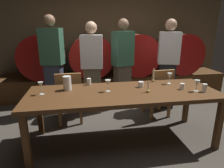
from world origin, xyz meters
TOP-DOWN VIEW (x-y plane):
  - ground_plane at (0.00, 0.00)m, footprint 7.61×7.61m
  - back_wall at (0.00, 2.62)m, footprint 5.85×0.24m
  - barrel_shelf at (0.00, 2.07)m, footprint 5.27×0.90m
  - wine_barrel_far_left at (-1.56, 2.07)m, footprint 0.94×0.96m
  - wine_barrel_center_left at (-0.53, 2.07)m, footprint 0.94×0.96m
  - wine_barrel_center_right at (0.52, 2.07)m, footprint 0.94×0.96m
  - wine_barrel_far_right at (1.58, 2.07)m, footprint 0.94×0.96m
  - dining_table at (-0.23, -0.02)m, footprint 2.51×0.90m
  - chair_left at (-0.97, 0.66)m, footprint 0.41×0.41m
  - chair_right at (0.57, 0.65)m, footprint 0.44×0.44m
  - guest_far_left at (-1.26, 1.20)m, footprint 0.43×0.33m
  - guest_center_left at (-0.56, 1.04)m, footprint 0.41×0.29m
  - guest_center_right at (0.04, 1.24)m, footprint 0.44×0.35m
  - guest_far_right at (0.88, 1.03)m, footprint 0.43×0.34m
  - candle_left at (0.08, -0.10)m, footprint 0.05×0.05m
  - candle_right at (0.34, 0.37)m, footprint 0.05×0.05m
  - pitcher at (-0.96, 0.17)m, footprint 0.11×0.11m
  - wine_glass_far_left at (-1.28, 0.04)m, footprint 0.07×0.07m
  - wine_glass_center_left at (-0.43, 0.02)m, footprint 0.08×0.08m
  - wine_glass_center_right at (0.53, 0.23)m, footprint 0.07×0.07m
  - wine_glass_far_right at (0.73, -0.16)m, footprint 0.08×0.08m
  - cup_far_left at (-0.66, 0.36)m, footprint 0.06×0.06m
  - cup_center_left at (0.06, 0.13)m, footprint 0.08×0.08m
  - cup_center_right at (0.58, -0.06)m, footprint 0.06×0.06m
  - cup_far_right at (0.82, -0.21)m, footprint 0.06×0.06m

SIDE VIEW (x-z plane):
  - ground_plane at x=0.00m, z-range 0.00..0.00m
  - barrel_shelf at x=0.00m, z-range 0.00..0.48m
  - chair_left at x=-0.97m, z-range 0.05..0.93m
  - chair_right at x=0.57m, z-range 0.05..0.93m
  - dining_table at x=-0.23m, z-range 0.31..1.05m
  - cup_center_left at x=0.06m, z-range 0.74..0.82m
  - cup_center_right at x=0.58m, z-range 0.74..0.83m
  - candle_left at x=0.08m, z-range 0.70..0.88m
  - cup_far_left at x=-0.66m, z-range 0.74..0.84m
  - cup_far_right at x=0.82m, z-range 0.74..0.85m
  - candle_right at x=0.34m, z-range 0.70..0.92m
  - pitcher at x=-0.96m, z-range 0.74..0.93m
  - guest_center_left at x=-0.56m, z-range 0.02..1.67m
  - wine_glass_far_right at x=0.73m, z-range 0.77..0.93m
  - wine_glass_center_left at x=-0.43m, z-range 0.78..0.93m
  - wine_glass_center_right at x=0.53m, z-range 0.78..0.94m
  - wine_glass_far_left at x=-1.28m, z-range 0.78..0.95m
  - guest_far_right at x=0.88m, z-range 0.02..1.73m
  - guest_center_right at x=0.04m, z-range 0.02..1.73m
  - guest_far_left at x=-1.26m, z-range 0.02..1.79m
  - wine_barrel_far_left at x=-1.56m, z-range 0.48..1.41m
  - wine_barrel_center_left at x=-0.53m, z-range 0.48..1.41m
  - wine_barrel_center_right at x=0.52m, z-range 0.48..1.41m
  - wine_barrel_far_right at x=1.58m, z-range 0.48..1.41m
  - back_wall at x=0.00m, z-range 0.00..2.92m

